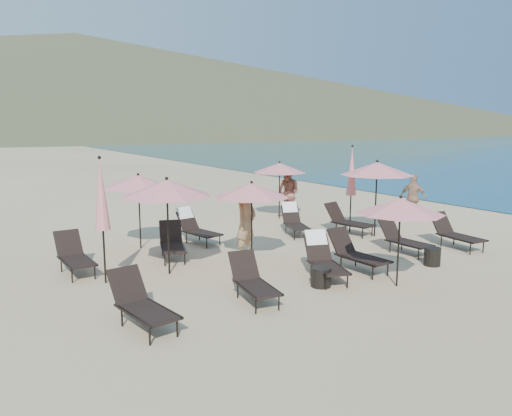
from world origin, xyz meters
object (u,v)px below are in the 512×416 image
umbrella_open_3 (138,182)px  beachgoer_c (413,198)px  lounger_7 (172,242)px  lounger_3 (356,253)px  lounger_4 (403,238)px  umbrella_open_2 (377,169)px  umbrella_open_4 (280,168)px  beachgoer_b (288,192)px  umbrella_closed_0 (352,172)px  lounger_0 (141,303)px  lounger_10 (347,220)px  lounger_2 (324,258)px  umbrella_open_0 (167,188)px  umbrella_open_5 (400,206)px  side_table_0 (321,277)px  umbrella_closed_1 (101,196)px  lounger_6 (74,255)px  lounger_9 (294,220)px  side_table_1 (432,257)px  beachgoer_a (246,222)px  umbrella_open_1 (252,190)px  lounger_8 (196,227)px  lounger_5 (455,233)px  lounger_1 (253,280)px

umbrella_open_3 → beachgoer_c: umbrella_open_3 is taller
lounger_7 → beachgoer_c: (9.36, 0.19, 0.43)m
lounger_3 → lounger_4: bearing=10.3°
umbrella_open_2 → umbrella_open_4: 4.12m
beachgoer_b → umbrella_open_2: bearing=-8.2°
umbrella_closed_0 → lounger_7: bearing=179.6°
umbrella_open_3 → beachgoer_b: bearing=14.3°
lounger_0 → umbrella_open_2: umbrella_open_2 is taller
lounger_10 → umbrella_open_4: bearing=85.5°
lounger_2 → umbrella_open_3: 5.71m
umbrella_open_0 → beachgoer_b: size_ratio=1.20×
umbrella_open_3 → beachgoer_b: 6.50m
umbrella_open_5 → side_table_0: (-1.42, 0.84, -1.55)m
umbrella_open_5 → beachgoer_c: umbrella_open_5 is taller
umbrella_open_4 → umbrella_closed_1: 8.69m
umbrella_open_0 → beachgoer_c: umbrella_open_0 is taller
lounger_6 → lounger_7: 2.47m
lounger_3 → lounger_7: lounger_3 is taller
lounger_9 → side_table_1: bearing=-61.2°
umbrella_closed_1 → beachgoer_a: umbrella_closed_1 is taller
umbrella_open_3 → side_table_0: (2.18, -5.33, -1.67)m
umbrella_open_3 → lounger_2: bearing=-61.7°
umbrella_open_5 → umbrella_open_0: bearing=138.2°
lounger_9 → lounger_2: bearing=-98.9°
lounger_10 → lounger_7: bearing=166.8°
umbrella_open_5 → lounger_7: bearing=124.5°
lounger_3 → beachgoer_c: (6.04, 3.54, 0.41)m
lounger_2 → umbrella_open_2: bearing=50.3°
lounger_4 → lounger_9: 3.62m
lounger_6 → umbrella_open_1: umbrella_open_1 is taller
lounger_3 → lounger_4: lounger_3 is taller
lounger_2 → umbrella_open_0: bearing=162.4°
umbrella_open_0 → umbrella_open_1: size_ratio=1.10×
lounger_10 → beachgoer_b: bearing=78.9°
lounger_8 → beachgoer_c: 8.17m
umbrella_open_0 → beachgoer_c: size_ratio=1.35×
umbrella_closed_1 → beachgoer_b: 9.05m
side_table_0 → umbrella_closed_0: bearing=41.6°
umbrella_open_1 → umbrella_open_4: (3.92, 4.50, 0.05)m
umbrella_open_2 → lounger_0: bearing=-160.6°
lounger_5 → lounger_9: 4.74m
umbrella_open_2 → beachgoer_b: size_ratio=1.26×
lounger_1 → lounger_7: bearing=101.0°
lounger_5 → lounger_10: size_ratio=0.97×
side_table_1 → beachgoer_a: (-3.59, 3.00, 0.73)m
umbrella_open_4 → side_table_1: size_ratio=4.69×
umbrella_closed_0 → beachgoer_a: bearing=-167.3°
lounger_7 → umbrella_open_1: size_ratio=0.80×
lounger_1 → lounger_5: lounger_5 is taller
lounger_5 → beachgoer_a: size_ratio=0.87×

